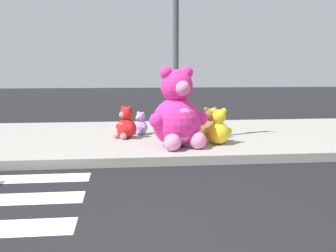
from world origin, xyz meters
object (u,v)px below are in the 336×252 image
(plush_lavender, at_px, (140,125))
(plush_yellow, at_px, (218,130))
(plush_pink_large, at_px, (178,115))
(plush_lime, at_px, (192,124))
(plush_red, at_px, (126,125))
(plush_brown, at_px, (210,126))
(sign_pole, at_px, (176,50))

(plush_lavender, distance_m, plush_yellow, 1.85)
(plush_pink_large, distance_m, plush_lime, 1.65)
(plush_red, bearing_deg, plush_yellow, -26.50)
(plush_lime, height_order, plush_red, plush_red)
(plush_lavender, xyz_separation_m, plush_brown, (1.33, -0.68, 0.06))
(plush_lavender, bearing_deg, plush_pink_large, -67.92)
(plush_pink_large, height_order, plush_red, plush_pink_large)
(sign_pole, height_order, plush_lime, sign_pole)
(plush_pink_large, relative_size, plush_yellow, 2.13)
(plush_pink_large, distance_m, plush_lavender, 1.60)
(plush_pink_large, distance_m, plush_brown, 1.11)
(plush_pink_large, height_order, plush_yellow, plush_pink_large)
(plush_red, xyz_separation_m, plush_yellow, (1.66, -0.83, 0.01))
(plush_pink_large, distance_m, plush_yellow, 0.85)
(sign_pole, height_order, plush_brown, sign_pole)
(plush_lavender, height_order, plush_red, plush_red)
(plush_yellow, bearing_deg, plush_lavender, 137.08)
(plush_lime, bearing_deg, plush_red, -159.99)
(plush_brown, bearing_deg, plush_lavender, 153.05)
(plush_lime, relative_size, plush_brown, 0.78)
(sign_pole, relative_size, plush_red, 5.04)
(plush_lime, bearing_deg, plush_yellow, -79.44)
(sign_pole, height_order, plush_red, sign_pole)
(plush_lime, bearing_deg, sign_pole, -117.11)
(sign_pole, bearing_deg, plush_red, 155.78)
(sign_pole, distance_m, plush_pink_large, 1.28)
(plush_lavender, relative_size, plush_yellow, 0.72)
(plush_lavender, height_order, plush_lime, plush_lime)
(plush_lavender, bearing_deg, plush_lime, 4.10)
(plush_pink_large, height_order, plush_lavender, plush_pink_large)
(plush_red, distance_m, plush_brown, 1.65)
(plush_pink_large, xyz_separation_m, plush_lime, (0.52, 1.52, -0.36))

